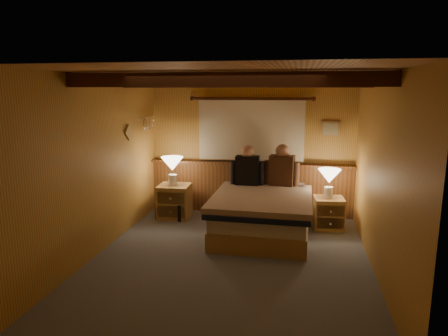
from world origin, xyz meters
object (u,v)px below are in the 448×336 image
(nightstand_left, at_px, (174,201))
(lamp_right, at_px, (329,178))
(duffel_bag, at_px, (172,210))
(person_right, at_px, (282,168))
(nightstand_right, at_px, (329,213))
(bed, at_px, (262,213))
(lamp_left, at_px, (172,165))
(person_left, at_px, (247,168))

(nightstand_left, xyz_separation_m, lamp_right, (2.59, -0.06, 0.54))
(lamp_right, distance_m, duffel_bag, 2.71)
(lamp_right, height_order, duffel_bag, lamp_right)
(person_right, bearing_deg, nightstand_left, -168.29)
(nightstand_right, distance_m, duffel_bag, 2.65)
(bed, height_order, person_right, person_right)
(nightstand_left, bearing_deg, lamp_right, -3.53)
(bed, xyz_separation_m, nightstand_right, (1.02, 0.46, -0.08))
(bed, bearing_deg, lamp_left, 163.02)
(lamp_right, xyz_separation_m, duffel_bag, (-2.63, 0.00, -0.68))
(person_left, relative_size, duffel_bag, 1.32)
(person_right, bearing_deg, bed, -103.25)
(nightstand_left, xyz_separation_m, nightstand_right, (2.60, -0.07, -0.04))
(bed, bearing_deg, person_right, 69.62)
(nightstand_left, relative_size, person_left, 0.85)
(person_left, height_order, person_right, person_right)
(person_left, xyz_separation_m, person_right, (0.57, 0.06, 0.01))
(bed, bearing_deg, duffel_bag, 164.41)
(nightstand_left, relative_size, nightstand_right, 1.15)
(lamp_right, height_order, person_left, person_left)
(person_right, bearing_deg, lamp_right, -5.96)
(bed, bearing_deg, nightstand_right, 24.67)
(lamp_left, relative_size, lamp_right, 1.06)
(nightstand_right, height_order, lamp_left, lamp_left)
(bed, relative_size, lamp_left, 3.82)
(nightstand_right, bearing_deg, nightstand_left, 173.52)
(lamp_right, xyz_separation_m, person_left, (-1.32, 0.12, 0.08))
(nightstand_left, relative_size, lamp_right, 1.25)
(duffel_bag, bearing_deg, person_right, 13.99)
(nightstand_right, bearing_deg, lamp_left, 173.98)
(nightstand_left, xyz_separation_m, lamp_left, (-0.02, -0.02, 0.64))
(lamp_left, bearing_deg, lamp_right, -0.87)
(person_right, bearing_deg, nightstand_right, -6.63)
(person_left, xyz_separation_m, duffel_bag, (-1.30, -0.12, -0.76))
(person_left, distance_m, duffel_bag, 1.51)
(person_left, bearing_deg, person_right, 5.12)
(nightstand_right, distance_m, person_left, 1.50)
(lamp_left, distance_m, duffel_bag, 0.78)
(nightstand_left, distance_m, person_right, 1.94)
(lamp_left, height_order, person_right, person_right)
(lamp_left, xyz_separation_m, person_left, (1.28, 0.08, -0.02))
(nightstand_right, relative_size, person_right, 0.71)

